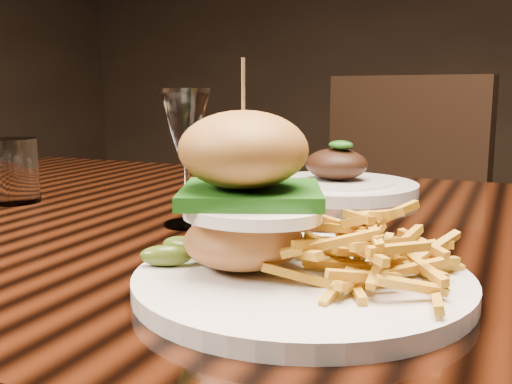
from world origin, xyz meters
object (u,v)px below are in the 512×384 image
at_px(dining_table, 297,283).
at_px(wine_glass, 186,126).
at_px(burger_plate, 293,233).
at_px(far_dish, 336,183).
at_px(chair_far, 385,230).

xyz_separation_m(dining_table, wine_glass, (-0.12, -0.06, 0.20)).
xyz_separation_m(burger_plate, far_dish, (-0.10, 0.46, -0.03)).
distance_m(burger_plate, wine_glass, 0.27).
bearing_deg(burger_plate, far_dish, 91.76).
relative_size(far_dish, chair_far, 0.27).
relative_size(wine_glass, far_dish, 0.64).
height_order(wine_glass, far_dish, wine_glass).
distance_m(dining_table, wine_glass, 0.24).
distance_m(wine_glass, chair_far, 1.01).
bearing_deg(burger_plate, chair_far, 87.37).
height_order(burger_plate, chair_far, chair_far).
xyz_separation_m(wine_glass, chair_far, (0.05, 0.95, -0.33)).
relative_size(wine_glass, chair_far, 0.17).
relative_size(dining_table, wine_glass, 9.65).
distance_m(dining_table, chair_far, 0.90).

